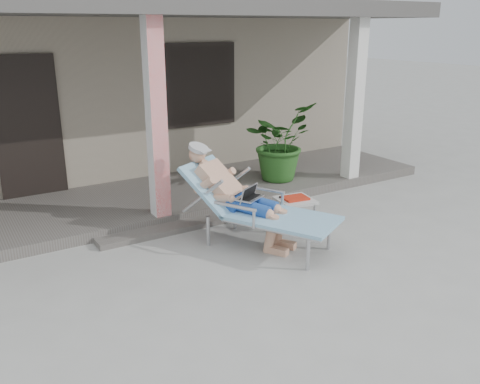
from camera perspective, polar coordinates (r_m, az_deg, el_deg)
ground at (r=5.43m, az=0.34°, el=-10.84°), size 60.00×60.00×0.00m
house at (r=10.86m, az=-18.47°, el=12.18°), size 10.40×5.40×3.30m
porch_deck at (r=7.89m, az=-11.23°, el=-1.09°), size 10.00×2.00×0.15m
porch_overhang at (r=7.42m, az=-12.43°, el=18.98°), size 10.00×2.30×2.85m
porch_step at (r=6.90m, az=-7.81°, el=-4.09°), size 2.00×0.30×0.07m
lounger at (r=6.24m, az=0.70°, el=1.15°), size 1.58×2.06×1.31m
side_table at (r=6.94m, az=6.21°, el=-1.08°), size 0.53×0.53×0.42m
potted_palm at (r=8.54m, az=4.40°, el=5.65°), size 1.46×1.38×1.28m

